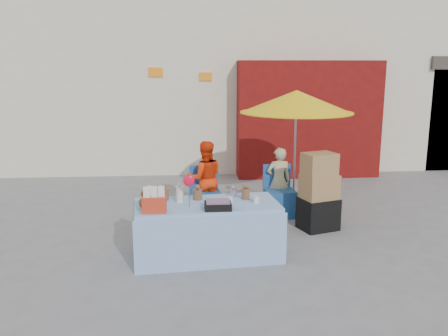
{
  "coord_description": "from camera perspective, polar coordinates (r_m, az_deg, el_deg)",
  "views": [
    {
      "loc": [
        -0.52,
        -6.27,
        2.5
      ],
      "look_at": [
        0.01,
        0.6,
        1.0
      ],
      "focal_mm": 38.0,
      "sensor_mm": 36.0,
      "label": 1
    }
  ],
  "objects": [
    {
      "name": "chair_left",
      "position": [
        7.93,
        -2.23,
        -4.17
      ],
      "size": [
        0.52,
        0.51,
        0.85
      ],
      "rotation": [
        0.0,
        0.0,
        0.1
      ],
      "color": "#205196",
      "rests_on": "ground"
    },
    {
      "name": "box_stack",
      "position": [
        7.42,
        11.33,
        -3.14
      ],
      "size": [
        0.65,
        0.59,
        1.2
      ],
      "rotation": [
        0.0,
        0.0,
        0.32
      ],
      "color": "black",
      "rests_on": "ground"
    },
    {
      "name": "umbrella",
      "position": [
        8.11,
        8.71,
        7.85
      ],
      "size": [
        1.9,
        1.9,
        2.09
      ],
      "color": "gray",
      "rests_on": "ground"
    },
    {
      "name": "tarp_bundle",
      "position": [
        6.23,
        -6.8,
        -10.03
      ],
      "size": [
        0.66,
        0.54,
        0.28
      ],
      "primitive_type": "ellipsoid",
      "rotation": [
        0.0,
        0.0,
        -0.06
      ],
      "color": "yellow",
      "rests_on": "ground"
    },
    {
      "name": "chair_right",
      "position": [
        8.07,
        6.7,
        -3.95
      ],
      "size": [
        0.52,
        0.51,
        0.85
      ],
      "rotation": [
        0.0,
        0.0,
        0.1
      ],
      "color": "#205196",
      "rests_on": "ground"
    },
    {
      "name": "vendor_beige",
      "position": [
        8.11,
        6.58,
        -1.53
      ],
      "size": [
        0.44,
        0.31,
        1.15
      ],
      "primitive_type": "imported",
      "rotation": [
        0.0,
        0.0,
        3.24
      ],
      "color": "#C3B78A",
      "rests_on": "ground"
    },
    {
      "name": "ground",
      "position": [
        6.76,
        0.28,
        -9.4
      ],
      "size": [
        80.0,
        80.0,
        0.0
      ],
      "primitive_type": "plane",
      "color": "slate",
      "rests_on": "ground"
    },
    {
      "name": "backdrop",
      "position": [
        13.83,
        -0.13,
        14.78
      ],
      "size": [
        14.0,
        8.0,
        7.8
      ],
      "color": "silver",
      "rests_on": "ground"
    },
    {
      "name": "market_table",
      "position": [
        6.31,
        -2.11,
        -7.37
      ],
      "size": [
        1.99,
        1.07,
        1.16
      ],
      "rotation": [
        0.0,
        0.0,
        0.1
      ],
      "color": "#95BBEE",
      "rests_on": "ground"
    },
    {
      "name": "vendor_orange",
      "position": [
        7.96,
        -2.28,
        -1.27
      ],
      "size": [
        0.66,
        0.54,
        1.27
      ],
      "primitive_type": "imported",
      "rotation": [
        0.0,
        0.0,
        3.24
      ],
      "color": "#F5340C",
      "rests_on": "ground"
    }
  ]
}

